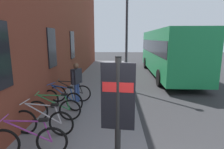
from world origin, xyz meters
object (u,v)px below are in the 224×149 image
(bicycle_nearest_sign, at_px, (29,142))
(bicycle_leaning_wall, at_px, (63,99))
(pedestrian_near_bus, at_px, (76,79))
(bicycle_under_window, at_px, (54,110))
(bicycle_by_door, at_px, (43,122))
(bicycle_far_end, at_px, (70,93))
(city_bus, at_px, (168,50))
(street_lamp, at_px, (127,25))
(transit_info_sign, at_px, (118,105))

(bicycle_nearest_sign, height_order, bicycle_leaning_wall, same)
(bicycle_leaning_wall, distance_m, pedestrian_near_bus, 1.09)
(bicycle_under_window, bearing_deg, bicycle_by_door, 179.92)
(bicycle_far_end, relative_size, pedestrian_near_bus, 1.06)
(bicycle_by_door, distance_m, bicycle_far_end, 2.76)
(city_bus, distance_m, street_lamp, 5.59)
(bicycle_under_window, relative_size, transit_info_sign, 0.73)
(bicycle_by_door, relative_size, bicycle_under_window, 1.01)
(transit_info_sign, height_order, pedestrian_near_bus, transit_info_sign)
(bicycle_by_door, height_order, bicycle_leaning_wall, same)
(bicycle_leaning_wall, xyz_separation_m, transit_info_sign, (-3.78, -2.09, 1.21))
(city_bus, distance_m, pedestrian_near_bus, 8.59)
(bicycle_by_door, xyz_separation_m, bicycle_leaning_wall, (1.91, 0.02, 0.00))
(bicycle_nearest_sign, distance_m, transit_info_sign, 2.50)
(bicycle_nearest_sign, distance_m, bicycle_under_window, 1.87)
(bicycle_by_door, bearing_deg, bicycle_leaning_wall, 0.68)
(bicycle_nearest_sign, bearing_deg, street_lamp, -22.10)
(bicycle_leaning_wall, height_order, city_bus, city_bus)
(bicycle_under_window, xyz_separation_m, transit_info_sign, (-2.75, -2.07, 1.21))
(bicycle_nearest_sign, bearing_deg, bicycle_far_end, 0.15)
(bicycle_under_window, xyz_separation_m, bicycle_leaning_wall, (1.04, 0.02, 0.00))
(bicycle_by_door, relative_size, pedestrian_near_bus, 1.06)
(bicycle_leaning_wall, bearing_deg, city_bus, -38.36)
(bicycle_under_window, relative_size, bicycle_far_end, 0.99)
(pedestrian_near_bus, distance_m, street_lamp, 3.93)
(bicycle_nearest_sign, bearing_deg, bicycle_by_door, 3.82)
(bicycle_under_window, xyz_separation_m, bicycle_far_end, (1.89, -0.06, 0.00))
(bicycle_far_end, bearing_deg, bicycle_leaning_wall, 174.69)
(bicycle_leaning_wall, bearing_deg, transit_info_sign, -151.05)
(bicycle_nearest_sign, relative_size, bicycle_under_window, 1.00)
(bicycle_under_window, distance_m, transit_info_sign, 3.64)
(bicycle_under_window, bearing_deg, bicycle_nearest_sign, -177.99)
(transit_info_sign, relative_size, street_lamp, 0.42)
(bicycle_nearest_sign, distance_m, street_lamp, 7.16)
(transit_info_sign, bearing_deg, bicycle_leaning_wall, 28.95)
(bicycle_nearest_sign, height_order, bicycle_by_door, same)
(bicycle_under_window, bearing_deg, city_bus, -34.65)
(street_lamp, bearing_deg, bicycle_leaning_wall, 140.98)
(bicycle_nearest_sign, relative_size, bicycle_by_door, 1.00)
(transit_info_sign, height_order, city_bus, city_bus)
(bicycle_under_window, height_order, street_lamp, street_lamp)
(city_bus, bearing_deg, bicycle_nearest_sign, 150.78)
(bicycle_under_window, xyz_separation_m, street_lamp, (4.18, -2.52, 2.93))
(pedestrian_near_bus, bearing_deg, bicycle_under_window, 169.13)
(bicycle_by_door, height_order, bicycle_under_window, same)
(pedestrian_near_bus, height_order, street_lamp, street_lamp)
(bicycle_far_end, distance_m, city_bus, 8.83)
(bicycle_leaning_wall, relative_size, pedestrian_near_bus, 1.02)
(bicycle_far_end, bearing_deg, bicycle_nearest_sign, -179.85)
(pedestrian_near_bus, bearing_deg, bicycle_nearest_sign, 175.55)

